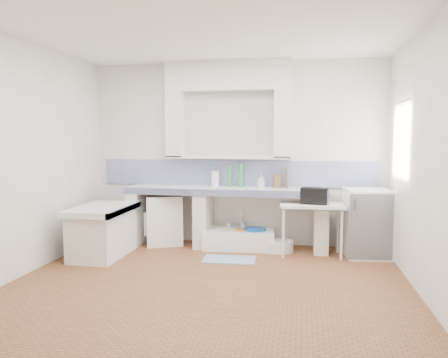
% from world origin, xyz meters
% --- Properties ---
extents(floor, '(4.50, 4.50, 0.00)m').
position_xyz_m(floor, '(0.00, 0.00, 0.00)').
color(floor, brown).
rests_on(floor, ground).
extents(ceiling, '(4.50, 4.50, 0.00)m').
position_xyz_m(ceiling, '(0.00, 0.00, 2.80)').
color(ceiling, white).
rests_on(ceiling, ground).
extents(wall_back, '(4.50, 0.00, 4.50)m').
position_xyz_m(wall_back, '(0.00, 2.00, 1.40)').
color(wall_back, white).
rests_on(wall_back, ground).
extents(wall_front, '(4.50, 0.00, 4.50)m').
position_xyz_m(wall_front, '(0.00, -2.00, 1.40)').
color(wall_front, white).
rests_on(wall_front, ground).
extents(wall_left, '(0.00, 4.50, 4.50)m').
position_xyz_m(wall_left, '(-2.25, 0.00, 1.40)').
color(wall_left, white).
rests_on(wall_left, ground).
extents(wall_right, '(0.00, 4.50, 4.50)m').
position_xyz_m(wall_right, '(2.25, 0.00, 1.40)').
color(wall_right, white).
rests_on(wall_right, ground).
extents(alcove_mass, '(1.90, 0.25, 0.45)m').
position_xyz_m(alcove_mass, '(-0.10, 1.88, 2.58)').
color(alcove_mass, white).
rests_on(alcove_mass, ground).
extents(window_frame, '(0.35, 0.86, 1.06)m').
position_xyz_m(window_frame, '(2.42, 1.20, 1.60)').
color(window_frame, '#3C2513').
rests_on(window_frame, ground).
extents(lace_valance, '(0.01, 0.84, 0.24)m').
position_xyz_m(lace_valance, '(2.28, 1.20, 1.98)').
color(lace_valance, white).
rests_on(lace_valance, ground).
extents(counter_slab, '(3.00, 0.60, 0.08)m').
position_xyz_m(counter_slab, '(-0.10, 1.70, 0.86)').
color(counter_slab, white).
rests_on(counter_slab, ground).
extents(counter_lip, '(3.00, 0.04, 0.10)m').
position_xyz_m(counter_lip, '(-0.10, 1.42, 0.86)').
color(counter_lip, navy).
rests_on(counter_lip, ground).
extents(counter_pier_left, '(0.20, 0.55, 0.82)m').
position_xyz_m(counter_pier_left, '(-1.50, 1.70, 0.41)').
color(counter_pier_left, white).
rests_on(counter_pier_left, ground).
extents(counter_pier_mid, '(0.20, 0.55, 0.82)m').
position_xyz_m(counter_pier_mid, '(-0.45, 1.70, 0.41)').
color(counter_pier_mid, white).
rests_on(counter_pier_mid, ground).
extents(counter_pier_right, '(0.20, 0.55, 0.82)m').
position_xyz_m(counter_pier_right, '(1.30, 1.70, 0.41)').
color(counter_pier_right, white).
rests_on(counter_pier_right, ground).
extents(peninsula_top, '(0.70, 1.10, 0.08)m').
position_xyz_m(peninsula_top, '(-1.70, 0.90, 0.66)').
color(peninsula_top, white).
rests_on(peninsula_top, ground).
extents(peninsula_base, '(0.60, 1.00, 0.62)m').
position_xyz_m(peninsula_base, '(-1.70, 0.90, 0.31)').
color(peninsula_base, white).
rests_on(peninsula_base, ground).
extents(peninsula_lip, '(0.04, 1.10, 0.10)m').
position_xyz_m(peninsula_lip, '(-1.37, 0.90, 0.66)').
color(peninsula_lip, navy).
rests_on(peninsula_lip, ground).
extents(backsplash, '(4.27, 0.03, 0.40)m').
position_xyz_m(backsplash, '(0.00, 1.99, 1.10)').
color(backsplash, navy).
rests_on(backsplash, ground).
extents(stove, '(0.69, 0.68, 0.76)m').
position_xyz_m(stove, '(-1.08, 1.73, 0.38)').
color(stove, white).
rests_on(stove, ground).
extents(sink, '(1.09, 0.66, 0.25)m').
position_xyz_m(sink, '(0.10, 1.68, 0.12)').
color(sink, white).
rests_on(sink, ground).
extents(side_table, '(0.89, 0.51, 0.04)m').
position_xyz_m(side_table, '(1.16, 1.46, 0.36)').
color(side_table, white).
rests_on(side_table, ground).
extents(fridge, '(0.67, 0.67, 0.94)m').
position_xyz_m(fridge, '(1.93, 1.56, 0.47)').
color(fridge, white).
rests_on(fridge, ground).
extents(bucket_red, '(0.35, 0.35, 0.26)m').
position_xyz_m(bucket_red, '(-0.19, 1.67, 0.13)').
color(bucket_red, '#BB2801').
rests_on(bucket_red, ground).
extents(bucket_orange, '(0.34, 0.34, 0.28)m').
position_xyz_m(bucket_orange, '(0.20, 1.65, 0.14)').
color(bucket_orange, orange).
rests_on(bucket_orange, ground).
extents(bucket_blue, '(0.42, 0.42, 0.31)m').
position_xyz_m(bucket_blue, '(0.34, 1.67, 0.15)').
color(bucket_blue, '#0A4AB1').
rests_on(bucket_blue, ground).
extents(basin_white, '(0.42, 0.42, 0.16)m').
position_xyz_m(basin_white, '(0.71, 1.58, 0.08)').
color(basin_white, white).
rests_on(basin_white, ground).
extents(water_bottle_a, '(0.10, 0.10, 0.33)m').
position_xyz_m(water_bottle_a, '(-0.09, 1.85, 0.17)').
color(water_bottle_a, silver).
rests_on(water_bottle_a, ground).
extents(water_bottle_b, '(0.12, 0.12, 0.34)m').
position_xyz_m(water_bottle_b, '(0.14, 1.85, 0.17)').
color(water_bottle_b, silver).
rests_on(water_bottle_b, ground).
extents(black_bag, '(0.39, 0.27, 0.23)m').
position_xyz_m(black_bag, '(1.19, 1.46, 0.84)').
color(black_bag, black).
rests_on(black_bag, side_table).
extents(green_bottle_a, '(0.07, 0.07, 0.32)m').
position_xyz_m(green_bottle_a, '(-0.07, 1.85, 1.06)').
color(green_bottle_a, '#2B7A46').
rests_on(green_bottle_a, counter_slab).
extents(green_bottle_b, '(0.10, 0.10, 0.36)m').
position_xyz_m(green_bottle_b, '(0.10, 1.85, 1.08)').
color(green_bottle_b, '#2B7A46').
rests_on(green_bottle_b, counter_slab).
extents(knife_block, '(0.12, 0.11, 0.20)m').
position_xyz_m(knife_block, '(0.65, 1.84, 1.00)').
color(knife_block, brown).
rests_on(knife_block, counter_slab).
extents(cutting_board, '(0.04, 0.22, 0.29)m').
position_xyz_m(cutting_board, '(0.80, 1.85, 1.05)').
color(cutting_board, brown).
rests_on(cutting_board, counter_slab).
extents(paper_towel, '(0.13, 0.13, 0.24)m').
position_xyz_m(paper_towel, '(-0.29, 1.85, 1.02)').
color(paper_towel, white).
rests_on(paper_towel, counter_slab).
extents(soap_bottle, '(0.11, 0.11, 0.20)m').
position_xyz_m(soap_bottle, '(0.42, 1.85, 1.00)').
color(soap_bottle, white).
rests_on(soap_bottle, counter_slab).
extents(rug, '(0.72, 0.44, 0.01)m').
position_xyz_m(rug, '(0.07, 1.02, 0.01)').
color(rug, '#36589B').
rests_on(rug, ground).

